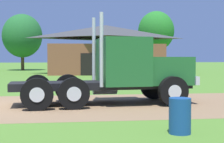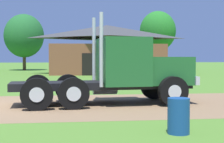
% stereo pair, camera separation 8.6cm
% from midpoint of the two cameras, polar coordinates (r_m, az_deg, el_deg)
% --- Properties ---
extents(truck_foreground_white, '(7.17, 3.04, 3.45)m').
position_cam_midpoint_polar(truck_foreground_white, '(13.41, 1.94, -0.05)').
color(truck_foreground_white, black).
rests_on(truck_foreground_white, ground_plane).
extents(steel_barrel, '(0.53, 0.53, 0.86)m').
position_cam_midpoint_polar(steel_barrel, '(8.35, 11.01, -7.30)').
color(steel_barrel, '#19478C').
rests_on(steel_barrel, ground_plane).
extents(shed_building, '(12.79, 8.55, 5.32)m').
position_cam_midpoint_polar(shed_building, '(37.40, -1.17, 3.61)').
color(shed_building, brown).
rests_on(shed_building, ground_plane).
extents(tree_mid, '(5.38, 5.38, 7.68)m').
position_cam_midpoint_polar(tree_mid, '(48.21, -14.84, 5.79)').
color(tree_mid, '#513823').
rests_on(tree_mid, ground_plane).
extents(tree_right, '(4.99, 4.99, 8.18)m').
position_cam_midpoint_polar(tree_right, '(47.95, 7.35, 6.73)').
color(tree_right, '#513823').
rests_on(tree_right, ground_plane).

